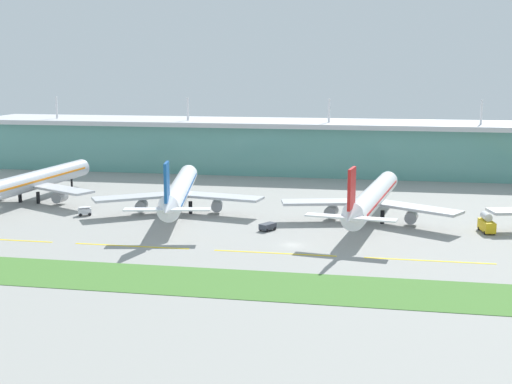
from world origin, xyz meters
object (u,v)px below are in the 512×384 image
(baggage_cart, at_px, (85,211))
(airliner_near_middle, at_px, (179,191))
(airliner_far_middle, at_px, (372,198))
(fuel_truck, at_px, (487,223))
(pushback_tug, at_px, (268,226))
(airliner_nearest, at_px, (31,182))

(baggage_cart, bearing_deg, airliner_near_middle, 19.14)
(airliner_near_middle, bearing_deg, airliner_far_middle, -1.87)
(airliner_near_middle, distance_m, baggage_cart, 27.32)
(fuel_truck, bearing_deg, pushback_tug, -171.45)
(airliner_nearest, relative_size, pushback_tug, 13.93)
(airliner_far_middle, bearing_deg, baggage_cart, -174.99)
(airliner_near_middle, distance_m, airliner_far_middle, 54.65)
(airliner_far_middle, relative_size, pushback_tug, 13.68)
(airliner_nearest, height_order, fuel_truck, airliner_nearest)
(baggage_cart, bearing_deg, fuel_truck, 0.07)
(fuel_truck, bearing_deg, airliner_far_middle, 166.67)
(airliner_nearest, height_order, airliner_far_middle, same)
(airliner_near_middle, height_order, fuel_truck, airliner_near_middle)
(airliner_far_middle, bearing_deg, pushback_tug, -149.85)
(airliner_nearest, relative_size, fuel_truck, 9.27)
(airliner_nearest, xyz_separation_m, fuel_truck, (133.50, -15.48, -4.19))
(airliner_near_middle, bearing_deg, fuel_truck, -5.91)
(baggage_cart, bearing_deg, airliner_nearest, 147.51)
(airliner_near_middle, distance_m, pushback_tug, 33.61)
(airliner_far_middle, height_order, baggage_cart, airliner_far_middle)
(fuel_truck, height_order, baggage_cart, fuel_truck)
(pushback_tug, bearing_deg, baggage_cart, 171.40)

